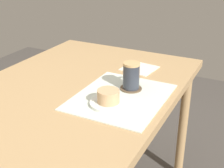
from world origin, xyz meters
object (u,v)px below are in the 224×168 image
(pastry, at_px, (108,96))
(coffee_mug, at_px, (132,75))
(pastry_plate, at_px, (108,103))
(dining_table, at_px, (67,108))

(pastry, xyz_separation_m, coffee_mug, (0.17, -0.02, 0.02))
(pastry_plate, xyz_separation_m, pastry, (0.00, 0.00, 0.03))
(pastry, bearing_deg, dining_table, 83.32)
(pastry_plate, height_order, coffee_mug, coffee_mug)
(dining_table, distance_m, pastry_plate, 0.23)
(pastry_plate, bearing_deg, pastry, 0.00)
(pastry_plate, distance_m, coffee_mug, 0.18)
(dining_table, xyz_separation_m, pastry_plate, (-0.02, -0.21, 0.08))
(dining_table, bearing_deg, pastry, -96.68)
(pastry_plate, relative_size, coffee_mug, 1.26)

